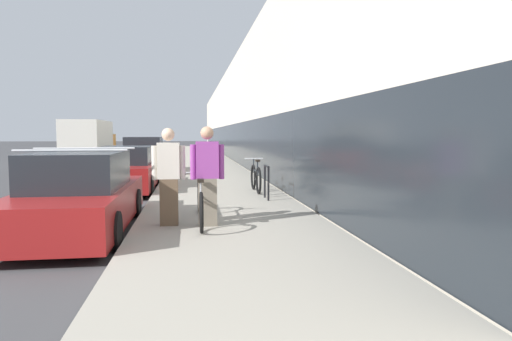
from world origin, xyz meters
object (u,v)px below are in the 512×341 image
person_rider (207,176)px  vintage_roadster_curbside (127,170)px  bike_rack_hoop (267,178)px  tandem_bicycle (200,202)px  parked_sedan_far (144,158)px  cruiser_bike_nearest (256,178)px  parked_sedan_curbside (80,196)px  person_bystander (169,177)px  moving_truck (90,141)px

person_rider → vintage_roadster_curbside: (-2.22, 6.42, -0.39)m
vintage_roadster_curbside → person_rider: bearing=-70.9°
bike_rack_hoop → vintage_roadster_curbside: 5.05m
tandem_bicycle → bike_rack_hoop: bearing=58.3°
tandem_bicycle → parked_sedan_far: (-2.11, 11.50, 0.23)m
cruiser_bike_nearest → parked_sedan_curbside: (-3.76, -4.14, 0.12)m
tandem_bicycle → cruiser_bike_nearest: 4.51m
person_bystander → vintage_roadster_curbside: bearing=103.9°
bike_rack_hoop → parked_sedan_curbside: 4.66m
bike_rack_hoop → parked_sedan_far: parked_sedan_far is taller
cruiser_bike_nearest → parked_sedan_far: 8.20m
person_rider → parked_sedan_curbside: size_ratio=0.38×
vintage_roadster_curbside → moving_truck: size_ratio=0.65×
person_bystander → cruiser_bike_nearest: (2.19, 4.41, -0.48)m
person_bystander → moving_truck: (-5.78, 21.35, 0.30)m
tandem_bicycle → parked_sedan_curbside: 2.13m
vintage_roadster_curbside → moving_truck: bearing=105.7°
person_rider → bike_rack_hoop: bearing=63.0°
tandem_bicycle → parked_sedan_curbside: (-2.12, 0.06, 0.14)m
person_rider → parked_sedan_far: size_ratio=0.42×
parked_sedan_curbside → moving_truck: 21.52m
bike_rack_hoop → moving_truck: 20.10m
person_rider → tandem_bicycle: bearing=110.2°
tandem_bicycle → cruiser_bike_nearest: bearing=68.7°
tandem_bicycle → person_rider: (0.12, -0.34, 0.51)m
parked_sedan_curbside → parked_sedan_far: (0.01, 11.44, 0.09)m
tandem_bicycle → bike_rack_hoop: 3.22m
cruiser_bike_nearest → parked_sedan_far: (-3.75, 7.29, 0.21)m
person_bystander → parked_sedan_far: 11.81m
parked_sedan_far → moving_truck: (-4.22, 9.65, 0.57)m
person_rider → cruiser_bike_nearest: size_ratio=0.99×
bike_rack_hoop → person_bystander: bearing=-127.4°
cruiser_bike_nearest → parked_sedan_curbside: bearing=-132.2°
parked_sedan_curbside → person_rider: bearing=-10.1°
parked_sedan_curbside → moving_truck: bearing=101.3°
person_bystander → cruiser_bike_nearest: 4.94m
tandem_bicycle → person_rider: 0.62m
parked_sedan_curbside → vintage_roadster_curbside: parked_sedan_curbside is taller
person_rider → bike_rack_hoop: person_rider is taller
parked_sedan_curbside → moving_truck: (-4.21, 21.09, 0.66)m
person_rider → parked_sedan_curbside: 2.31m
parked_sedan_far → bike_rack_hoop: bearing=-66.5°
person_rider → vintage_roadster_curbside: bearing=109.1°
person_bystander → bike_rack_hoop: person_bystander is taller
parked_sedan_curbside → parked_sedan_far: size_ratio=1.11×
person_bystander → moving_truck: 22.12m
bike_rack_hoop → tandem_bicycle: bearing=-121.7°
person_rider → person_bystander: 0.69m
person_rider → cruiser_bike_nearest: person_rider is taller
person_rider → parked_sedan_curbside: (-2.25, 0.40, -0.37)m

